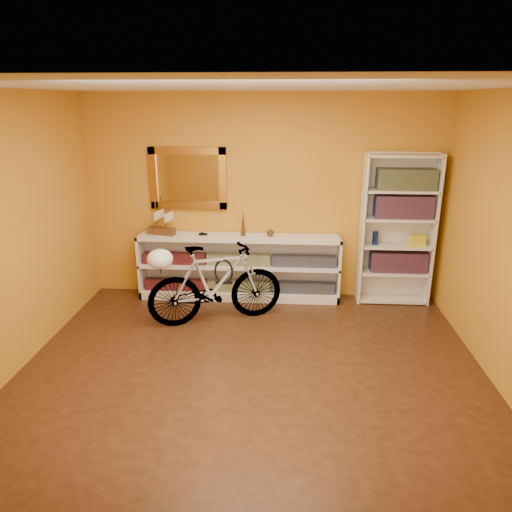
# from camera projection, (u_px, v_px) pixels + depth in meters

# --- Properties ---
(floor) EXTENTS (4.50, 4.00, 0.01)m
(floor) POSITION_uv_depth(u_px,v_px,m) (251.00, 372.00, 4.59)
(floor) COLOR #331A0E
(floor) RESTS_ON ground
(ceiling) EXTENTS (4.50, 4.00, 0.01)m
(ceiling) POSITION_uv_depth(u_px,v_px,m) (250.00, 86.00, 3.77)
(ceiling) COLOR silver
(ceiling) RESTS_ON ground
(back_wall) EXTENTS (4.50, 0.01, 2.60)m
(back_wall) POSITION_uv_depth(u_px,v_px,m) (263.00, 198.00, 6.08)
(back_wall) COLOR #BC791C
(back_wall) RESTS_ON ground
(left_wall) EXTENTS (0.01, 4.00, 2.60)m
(left_wall) POSITION_uv_depth(u_px,v_px,m) (4.00, 238.00, 4.32)
(left_wall) COLOR #BC791C
(left_wall) RESTS_ON ground
(gilt_mirror) EXTENTS (0.98, 0.06, 0.78)m
(gilt_mirror) POSITION_uv_depth(u_px,v_px,m) (188.00, 178.00, 6.02)
(gilt_mirror) COLOR #8F581A
(gilt_mirror) RESTS_ON back_wall
(wall_socket) EXTENTS (0.09, 0.02, 0.09)m
(wall_socket) POSITION_uv_depth(u_px,v_px,m) (330.00, 277.00, 6.33)
(wall_socket) COLOR silver
(wall_socket) RESTS_ON back_wall
(console_unit) EXTENTS (2.60, 0.35, 0.85)m
(console_unit) POSITION_uv_depth(u_px,v_px,m) (239.00, 267.00, 6.19)
(console_unit) COLOR silver
(console_unit) RESTS_ON floor
(cd_row_lower) EXTENTS (2.50, 0.13, 0.14)m
(cd_row_lower) POSITION_uv_depth(u_px,v_px,m) (239.00, 286.00, 6.25)
(cd_row_lower) COLOR black
(cd_row_lower) RESTS_ON console_unit
(cd_row_upper) EXTENTS (2.50, 0.13, 0.14)m
(cd_row_upper) POSITION_uv_depth(u_px,v_px,m) (239.00, 260.00, 6.14)
(cd_row_upper) COLOR navy
(cd_row_upper) RESTS_ON console_unit
(model_ship) EXTENTS (0.38, 0.22, 0.42)m
(model_ship) POSITION_uv_depth(u_px,v_px,m) (161.00, 218.00, 6.06)
(model_ship) COLOR #462713
(model_ship) RESTS_ON console_unit
(toy_car) EXTENTS (0.00, 0.00, 0.00)m
(toy_car) POSITION_uv_depth(u_px,v_px,m) (203.00, 235.00, 6.09)
(toy_car) COLOR black
(toy_car) RESTS_ON console_unit
(bronze_ornament) EXTENTS (0.06, 0.06, 0.35)m
(bronze_ornament) POSITION_uv_depth(u_px,v_px,m) (243.00, 223.00, 6.00)
(bronze_ornament) COLOR #51361B
(bronze_ornament) RESTS_ON console_unit
(decorative_orb) EXTENTS (0.09, 0.09, 0.09)m
(decorative_orb) POSITION_uv_depth(u_px,v_px,m) (270.00, 233.00, 6.02)
(decorative_orb) COLOR #51361B
(decorative_orb) RESTS_ON console_unit
(bookcase) EXTENTS (0.90, 0.30, 1.90)m
(bookcase) POSITION_uv_depth(u_px,v_px,m) (397.00, 230.00, 5.93)
(bookcase) COLOR silver
(bookcase) RESTS_ON floor
(book_row_a) EXTENTS (0.70, 0.22, 0.26)m
(book_row_a) POSITION_uv_depth(u_px,v_px,m) (398.00, 261.00, 6.05)
(book_row_a) COLOR maroon
(book_row_a) RESTS_ON bookcase
(book_row_b) EXTENTS (0.70, 0.22, 0.28)m
(book_row_b) POSITION_uv_depth(u_px,v_px,m) (403.00, 206.00, 5.83)
(book_row_b) COLOR maroon
(book_row_b) RESTS_ON bookcase
(book_row_c) EXTENTS (0.70, 0.22, 0.25)m
(book_row_c) POSITION_uv_depth(u_px,v_px,m) (406.00, 179.00, 5.72)
(book_row_c) COLOR #163C4E
(book_row_c) RESTS_ON bookcase
(travel_mug) EXTENTS (0.08, 0.08, 0.17)m
(travel_mug) POSITION_uv_depth(u_px,v_px,m) (375.00, 238.00, 5.96)
(travel_mug) COLOR #163297
(travel_mug) RESTS_ON bookcase
(red_tin) EXTENTS (0.18, 0.18, 0.19)m
(red_tin) POSITION_uv_depth(u_px,v_px,m) (384.00, 181.00, 5.78)
(red_tin) COLOR maroon
(red_tin) RESTS_ON bookcase
(yellow_bag) EXTENTS (0.19, 0.15, 0.14)m
(yellow_bag) POSITION_uv_depth(u_px,v_px,m) (417.00, 241.00, 5.91)
(yellow_bag) COLOR yellow
(yellow_bag) RESTS_ON bookcase
(bicycle) EXTENTS (0.94, 1.66, 0.95)m
(bicycle) POSITION_uv_depth(u_px,v_px,m) (216.00, 284.00, 5.50)
(bicycle) COLOR silver
(bicycle) RESTS_ON floor
(helmet) EXTENTS (0.29, 0.28, 0.22)m
(helmet) POSITION_uv_depth(u_px,v_px,m) (160.00, 259.00, 5.22)
(helmet) COLOR white
(helmet) RESTS_ON bicycle
(u_lock) EXTENTS (0.22, 0.02, 0.22)m
(u_lock) POSITION_uv_depth(u_px,v_px,m) (224.00, 271.00, 5.48)
(u_lock) COLOR black
(u_lock) RESTS_ON bicycle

